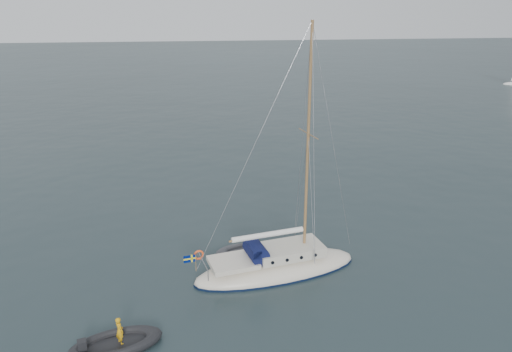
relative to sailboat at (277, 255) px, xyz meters
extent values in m
plane|color=black|center=(0.26, 1.22, -1.01)|extent=(300.00, 300.00, 0.00)
ellipsoid|color=beige|center=(0.00, 0.00, -0.86)|extent=(8.91, 2.77, 1.48)
cube|color=beige|center=(0.69, 0.00, 0.16)|extent=(3.56, 1.88, 0.54)
cube|color=beige|center=(-2.38, 0.00, 0.00)|extent=(2.37, 1.88, 0.25)
cylinder|color=#0D133C|center=(-1.14, 0.00, 0.43)|extent=(0.95, 1.63, 0.95)
cube|color=#0D133C|center=(-1.34, 0.00, 0.63)|extent=(0.45, 1.63, 0.40)
cylinder|color=#986745|center=(1.58, 0.00, 5.82)|extent=(0.15, 0.15, 11.87)
cylinder|color=#986745|center=(1.58, 0.00, 6.41)|extent=(0.05, 2.18, 0.05)
cylinder|color=#986745|center=(-0.50, 0.00, 1.22)|extent=(4.16, 0.10, 0.10)
cylinder|color=white|center=(-0.50, 0.00, 1.27)|extent=(3.86, 0.28, 0.28)
cylinder|color=gray|center=(-3.96, 0.00, 0.42)|extent=(0.04, 2.18, 0.04)
torus|color=#FF551F|center=(-4.01, 0.59, 0.42)|extent=(0.53, 0.10, 0.53)
cylinder|color=#986745|center=(-4.31, 0.00, 0.33)|extent=(0.03, 0.03, 0.89)
cube|color=#00115D|center=(-4.60, 0.00, 0.62)|extent=(0.59, 0.02, 0.38)
cube|color=yellow|center=(-4.60, 0.00, 0.62)|extent=(0.61, 0.03, 0.09)
cube|color=yellow|center=(-4.50, 0.00, 0.62)|extent=(0.09, 0.03, 0.40)
cylinder|color=black|center=(-0.60, 0.95, 0.16)|extent=(0.18, 0.06, 0.18)
cylinder|color=black|center=(-0.60, -0.95, 0.16)|extent=(0.18, 0.06, 0.18)
cylinder|color=black|center=(0.19, 0.95, 0.16)|extent=(0.18, 0.06, 0.18)
cylinder|color=black|center=(0.19, -0.95, 0.16)|extent=(0.18, 0.06, 0.18)
cylinder|color=black|center=(0.99, 0.95, 0.16)|extent=(0.18, 0.06, 0.18)
cylinder|color=black|center=(0.99, -0.95, 0.16)|extent=(0.18, 0.06, 0.18)
cylinder|color=black|center=(1.78, 0.95, 0.16)|extent=(0.18, 0.06, 0.18)
cylinder|color=black|center=(1.78, -0.95, 0.16)|extent=(0.18, 0.06, 0.18)
cube|color=#46464A|center=(-1.63, 2.18, -0.88)|extent=(1.82, 0.75, 0.11)
cube|color=black|center=(-7.61, -5.17, -0.87)|extent=(2.40, 1.00, 0.12)
cube|color=black|center=(-8.91, -5.17, -0.56)|extent=(0.35, 0.35, 0.60)
imported|color=gold|center=(-7.41, -5.17, -0.21)|extent=(0.43, 0.52, 1.23)
camera|label=1|loc=(-4.03, -22.85, 12.69)|focal=35.00mm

